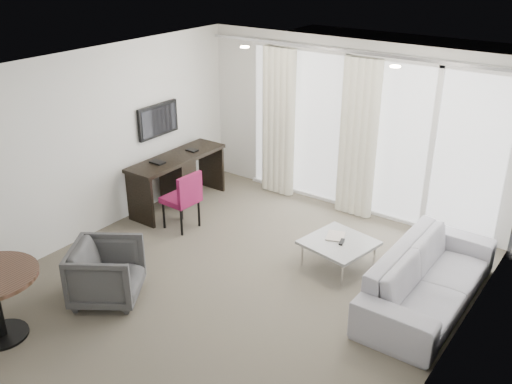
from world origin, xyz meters
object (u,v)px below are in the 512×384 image
Objects in this scene: desk at (178,181)px; sofa at (429,278)px; desk_chair at (181,200)px; coffee_table at (338,254)px; tub_armchair at (107,272)px; rattan_chair_a at (409,173)px; rattan_chair_b at (470,168)px.

sofa is at bearing -3.97° from desk.
desk is 4.18m from sofa.
sofa is (3.61, 0.26, -0.11)m from desk_chair.
desk_chair is at bearing -171.14° from coffee_table.
tub_armchair is 2.90m from coffee_table.
rattan_chair_b is (0.72, 0.81, -0.01)m from rattan_chair_a.
desk_chair reaches higher than rattan_chair_b.
tub_armchair is (0.53, -1.85, -0.09)m from desk_chair.
coffee_table is 0.92× the size of rattan_chair_b.
desk_chair is at bearing 94.11° from sofa.
desk_chair is 3.62m from sofa.
desk is at bearing 176.54° from coffee_table.
sofa is (4.17, -0.29, -0.07)m from desk.
sofa is at bearing -89.20° from tub_armchair.
coffee_table is (2.38, 0.37, -0.26)m from desk_chair.
desk is 3.70m from rattan_chair_a.
tub_armchair is 3.73m from sofa.
desk reaches higher than coffee_table.
desk is 0.79m from desk_chair.
tub_armchair is at bearing -65.50° from desk.
desk is 1.97× the size of desk_chair.
desk_chair is 2.43m from coffee_table.
rattan_chair_b is at bearing 53.32° from desk_chair.
coffee_table is 2.54m from rattan_chair_a.
desk is 2.24× the size of tub_armchair.
sofa reaches higher than coffee_table.
coffee_table is (2.94, -0.18, -0.23)m from desk.
rattan_chair_a is (-0.09, 2.53, 0.26)m from coffee_table.
tub_armchair is at bearing -125.84° from rattan_chair_a.
rattan_chair_b reaches higher than coffee_table.
desk_chair reaches higher than tub_armchair.
rattan_chair_b is (3.58, 3.16, 0.02)m from desk.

